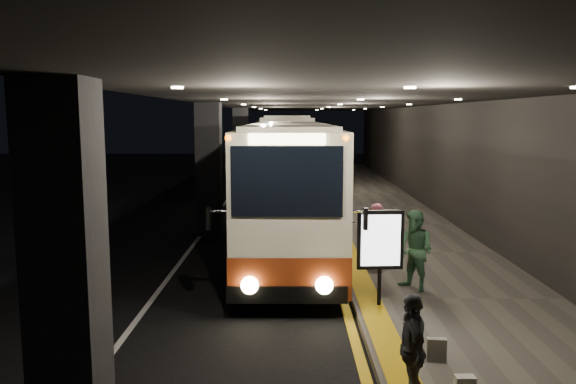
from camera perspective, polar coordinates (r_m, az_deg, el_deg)
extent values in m
plane|color=black|center=(15.13, -4.36, -7.45)|extent=(90.00, 90.00, 0.00)
cube|color=silver|center=(20.18, -8.33, -3.66)|extent=(0.12, 50.00, 0.01)
cube|color=gold|center=(19.99, 3.54, -3.70)|extent=(0.18, 50.00, 0.01)
cube|color=#514C44|center=(20.25, 10.35, -3.46)|extent=(4.50, 50.00, 0.15)
cube|color=gold|center=(19.99, 4.98, -3.27)|extent=(0.50, 50.00, 0.01)
cube|color=black|center=(20.42, 16.80, 4.71)|extent=(0.10, 50.00, 6.00)
cube|color=black|center=(7.31, -21.63, -6.72)|extent=(0.80, 0.80, 4.40)
cube|color=black|center=(18.84, -8.01, 2.29)|extent=(0.80, 0.80, 4.40)
cube|color=black|center=(30.73, -4.81, 4.41)|extent=(0.80, 0.80, 4.40)
cube|color=black|center=(19.61, 4.10, 9.58)|extent=(9.00, 50.00, 0.40)
cube|color=beige|center=(16.37, 0.02, 0.91)|extent=(2.50, 11.53, 3.26)
cube|color=maroon|center=(16.56, 0.02, -3.21)|extent=(2.52, 11.55, 0.86)
cube|color=black|center=(10.54, -0.11, 1.07)|extent=(2.11, 0.08, 1.34)
cube|color=black|center=(11.09, -0.11, -10.27)|extent=(2.35, 0.27, 0.34)
cylinder|color=black|center=(13.13, -4.80, -7.65)|extent=(0.27, 0.96, 0.96)
cylinder|color=black|center=(13.12, 4.71, -7.67)|extent=(0.27, 0.96, 0.96)
cylinder|color=black|center=(20.43, -2.97, -2.09)|extent=(0.27, 0.96, 0.96)
cylinder|color=black|center=(20.42, 3.10, -2.10)|extent=(0.27, 0.96, 0.96)
sphere|color=#FFEAA5|center=(10.98, -3.92, -9.43)|extent=(0.35, 0.35, 0.35)
sphere|color=#FFEAA5|center=(10.97, 3.70, -9.45)|extent=(0.35, 0.35, 0.35)
cube|color=#FFF2BF|center=(10.47, -0.11, 5.40)|extent=(1.44, 0.06, 0.21)
cube|color=beige|center=(32.21, -0.46, 4.48)|extent=(3.06, 12.32, 3.46)
cube|color=maroon|center=(32.30, -0.46, 2.22)|extent=(3.08, 12.34, 0.92)
cube|color=black|center=(26.03, -0.64, 5.40)|extent=(2.24, 0.15, 1.43)
cube|color=black|center=(26.31, -0.63, 0.30)|extent=(2.50, 0.36, 0.36)
cylinder|color=black|center=(28.53, -2.88, 0.76)|extent=(0.29, 1.02, 1.02)
cylinder|color=black|center=(28.50, 1.76, 0.76)|extent=(0.29, 1.02, 1.02)
cylinder|color=black|center=(36.42, -2.20, 2.28)|extent=(0.29, 1.02, 1.02)
cylinder|color=black|center=(36.40, 1.44, 2.28)|extent=(0.29, 1.02, 1.02)
cube|color=beige|center=(45.60, -0.20, 5.16)|extent=(2.63, 11.07, 3.12)
cube|color=maroon|center=(45.66, -0.20, 3.72)|extent=(2.65, 11.09, 0.83)
cube|color=black|center=(40.04, -0.26, 5.79)|extent=(2.02, 0.12, 1.28)
cube|color=black|center=(40.25, -0.26, 2.79)|extent=(2.25, 0.32, 0.32)
cylinder|color=black|center=(42.23, -1.63, 2.96)|extent=(0.26, 0.92, 0.92)
cylinder|color=black|center=(42.22, 1.16, 2.96)|extent=(0.26, 0.92, 0.92)
cylinder|color=black|center=(49.36, -1.36, 3.64)|extent=(0.26, 0.92, 0.92)
cylinder|color=black|center=(49.35, 1.03, 3.64)|extent=(0.26, 0.92, 0.92)
imported|color=#C85D71|center=(14.43, 9.07, -4.33)|extent=(0.58, 0.70, 1.63)
imported|color=#447B55|center=(12.63, 12.80, -5.83)|extent=(0.95, 1.01, 1.77)
imported|color=#54565A|center=(7.82, 12.45, -15.33)|extent=(0.47, 0.90, 1.53)
cube|color=black|center=(9.39, 14.83, -15.23)|extent=(0.31, 0.16, 0.37)
cylinder|color=black|center=(11.63, 9.25, -9.51)|extent=(0.08, 0.08, 0.76)
cube|color=black|center=(11.38, 9.36, -4.81)|extent=(0.93, 0.15, 1.19)
cube|color=white|center=(11.32, 9.41, -4.87)|extent=(0.78, 0.06, 1.03)
cylinder|color=black|center=(14.41, 6.43, -5.28)|extent=(0.05, 0.05, 1.15)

